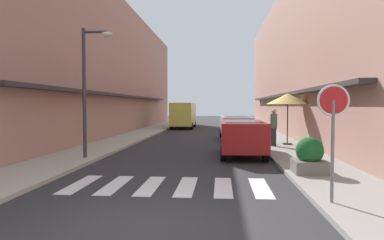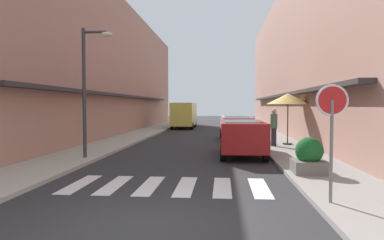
% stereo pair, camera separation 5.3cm
% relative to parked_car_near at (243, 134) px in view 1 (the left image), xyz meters
% --- Properties ---
extents(ground_plane, '(95.31, 95.31, 0.00)m').
position_rel_parked_car_near_xyz_m(ground_plane, '(-2.26, 8.81, -0.92)').
color(ground_plane, '#2B2B2D').
extents(sidewalk_left, '(2.35, 60.65, 0.12)m').
position_rel_parked_car_near_xyz_m(sidewalk_left, '(-6.75, 8.81, -0.86)').
color(sidewalk_left, '#ADA899').
rests_on(sidewalk_left, ground_plane).
extents(sidewalk_right, '(2.35, 60.65, 0.12)m').
position_rel_parked_car_near_xyz_m(sidewalk_right, '(2.23, 8.81, -0.86)').
color(sidewalk_right, gray).
rests_on(sidewalk_right, ground_plane).
extents(building_row_left, '(5.50, 40.99, 9.82)m').
position_rel_parked_car_near_xyz_m(building_row_left, '(-10.43, 9.98, 3.99)').
color(building_row_left, '#A87A6B').
rests_on(building_row_left, ground_plane).
extents(building_row_right, '(5.50, 40.99, 10.60)m').
position_rel_parked_car_near_xyz_m(building_row_right, '(5.90, 9.98, 4.38)').
color(building_row_right, '#A87A6B').
rests_on(building_row_right, ground_plane).
extents(crosswalk, '(5.20, 2.20, 0.01)m').
position_rel_parked_car_near_xyz_m(crosswalk, '(-2.26, -5.46, -0.91)').
color(crosswalk, silver).
rests_on(crosswalk, ground_plane).
extents(parked_car_near, '(1.82, 3.93, 1.47)m').
position_rel_parked_car_near_xyz_m(parked_car_near, '(0.00, 0.00, 0.00)').
color(parked_car_near, maroon).
rests_on(parked_car_near, ground_plane).
extents(parked_car_mid, '(1.97, 4.51, 1.47)m').
position_rel_parked_car_near_xyz_m(parked_car_mid, '(-0.00, 6.96, 0.00)').
color(parked_car_mid, silver).
rests_on(parked_car_mid, ground_plane).
extents(delivery_van, '(2.03, 5.41, 2.37)m').
position_rel_parked_car_near_xyz_m(delivery_van, '(-4.38, 17.41, 0.49)').
color(delivery_van, '#D8CC4C').
rests_on(delivery_van, ground_plane).
extents(round_street_sign, '(0.65, 0.07, 2.42)m').
position_rel_parked_car_near_xyz_m(round_street_sign, '(1.37, -7.07, 1.05)').
color(round_street_sign, slate).
rests_on(round_street_sign, sidewalk_right).
extents(street_lamp, '(1.19, 0.28, 4.92)m').
position_rel_parked_car_near_xyz_m(street_lamp, '(-5.90, -1.58, 2.24)').
color(street_lamp, '#38383D').
rests_on(street_lamp, sidewalk_left).
extents(cafe_umbrella, '(2.17, 2.17, 2.62)m').
position_rel_parked_car_near_xyz_m(cafe_umbrella, '(2.51, 3.60, 1.53)').
color(cafe_umbrella, '#262626').
rests_on(cafe_umbrella, sidewalk_right).
extents(planter_corner, '(0.95, 0.95, 1.06)m').
position_rel_parked_car_near_xyz_m(planter_corner, '(1.71, -3.96, -0.33)').
color(planter_corner, slate).
rests_on(planter_corner, sidewalk_right).
extents(pedestrian_walking_near, '(0.34, 0.34, 1.83)m').
position_rel_parked_car_near_xyz_m(pedestrian_walking_near, '(1.69, 2.80, 0.17)').
color(pedestrian_walking_near, '#282B33').
rests_on(pedestrian_walking_near, sidewalk_right).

